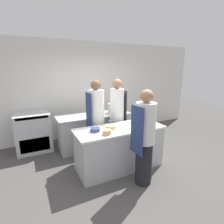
{
  "coord_description": "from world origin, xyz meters",
  "views": [
    {
      "loc": [
        -1.64,
        -2.91,
        2.06
      ],
      "look_at": [
        0.0,
        0.35,
        1.13
      ],
      "focal_mm": 28.0,
      "sensor_mm": 36.0,
      "label": 1
    }
  ],
  "objects_px": {
    "bottle_olive_oil": "(152,122)",
    "bottle_wine": "(139,124)",
    "bowl_wooden_salad": "(111,127)",
    "bottle_vinegar": "(136,115)",
    "bowl_ceramic_blue": "(149,121)",
    "cup": "(110,123)",
    "bowl_prep_small": "(107,132)",
    "oven_range": "(33,132)",
    "chef_at_prep_near": "(145,139)",
    "chef_at_stove": "(117,117)",
    "bottle_cooking_oil": "(133,119)",
    "stockpot": "(113,108)",
    "bowl_mixing_large": "(95,130)",
    "chef_at_pass_far": "(96,120)"
  },
  "relations": [
    {
      "from": "bottle_olive_oil",
      "to": "bottle_wine",
      "type": "height_order",
      "value": "bottle_wine"
    },
    {
      "from": "chef_at_prep_near",
      "to": "bowl_mixing_large",
      "type": "bearing_deg",
      "value": 40.87
    },
    {
      "from": "bottle_wine",
      "to": "bowl_ceramic_blue",
      "type": "bearing_deg",
      "value": 25.54
    },
    {
      "from": "chef_at_stove",
      "to": "bowl_mixing_large",
      "type": "height_order",
      "value": "chef_at_stove"
    },
    {
      "from": "bowl_mixing_large",
      "to": "bowl_prep_small",
      "type": "bearing_deg",
      "value": -60.08
    },
    {
      "from": "chef_at_prep_near",
      "to": "bottle_cooking_oil",
      "type": "bearing_deg",
      "value": -22.21
    },
    {
      "from": "bottle_olive_oil",
      "to": "bottle_cooking_oil",
      "type": "height_order",
      "value": "bottle_cooking_oil"
    },
    {
      "from": "bottle_cooking_oil",
      "to": "bowl_ceramic_blue",
      "type": "distance_m",
      "value": 0.35
    },
    {
      "from": "bottle_olive_oil",
      "to": "stockpot",
      "type": "distance_m",
      "value": 1.37
    },
    {
      "from": "bottle_cooking_oil",
      "to": "bowl_ceramic_blue",
      "type": "relative_size",
      "value": 1.26
    },
    {
      "from": "bottle_cooking_oil",
      "to": "bowl_ceramic_blue",
      "type": "xyz_separation_m",
      "value": [
        0.31,
        -0.14,
        -0.05
      ]
    },
    {
      "from": "bowl_mixing_large",
      "to": "cup",
      "type": "relative_size",
      "value": 1.99
    },
    {
      "from": "chef_at_stove",
      "to": "bottle_cooking_oil",
      "type": "relative_size",
      "value": 8.31
    },
    {
      "from": "bottle_olive_oil",
      "to": "bowl_ceramic_blue",
      "type": "distance_m",
      "value": 0.23
    },
    {
      "from": "cup",
      "to": "stockpot",
      "type": "distance_m",
      "value": 1.02
    },
    {
      "from": "chef_at_pass_far",
      "to": "bottle_cooking_oil",
      "type": "relative_size",
      "value": 8.3
    },
    {
      "from": "bottle_wine",
      "to": "bowl_mixing_large",
      "type": "bearing_deg",
      "value": 164.44
    },
    {
      "from": "bowl_mixing_large",
      "to": "bowl_wooden_salad",
      "type": "distance_m",
      "value": 0.34
    },
    {
      "from": "bottle_olive_oil",
      "to": "bowl_ceramic_blue",
      "type": "height_order",
      "value": "bottle_olive_oil"
    },
    {
      "from": "bottle_vinegar",
      "to": "bowl_prep_small",
      "type": "height_order",
      "value": "bottle_vinegar"
    },
    {
      "from": "chef_at_prep_near",
      "to": "bottle_wine",
      "type": "xyz_separation_m",
      "value": [
        0.19,
        0.45,
        0.11
      ]
    },
    {
      "from": "chef_at_prep_near",
      "to": "stockpot",
      "type": "bearing_deg",
      "value": -11.8
    },
    {
      "from": "bowl_mixing_large",
      "to": "bottle_vinegar",
      "type": "bearing_deg",
      "value": 12.99
    },
    {
      "from": "bottle_olive_oil",
      "to": "bowl_wooden_salad",
      "type": "height_order",
      "value": "bottle_olive_oil"
    },
    {
      "from": "chef_at_pass_far",
      "to": "stockpot",
      "type": "bearing_deg",
      "value": -52.4
    },
    {
      "from": "bottle_vinegar",
      "to": "cup",
      "type": "distance_m",
      "value": 0.67
    },
    {
      "from": "bowl_mixing_large",
      "to": "chef_at_stove",
      "type": "bearing_deg",
      "value": 36.52
    },
    {
      "from": "bottle_cooking_oil",
      "to": "chef_at_pass_far",
      "type": "bearing_deg",
      "value": 144.55
    },
    {
      "from": "bottle_olive_oil",
      "to": "bowl_wooden_salad",
      "type": "relative_size",
      "value": 0.95
    },
    {
      "from": "bowl_wooden_salad",
      "to": "cup",
      "type": "bearing_deg",
      "value": 66.72
    },
    {
      "from": "bottle_wine",
      "to": "bowl_ceramic_blue",
      "type": "distance_m",
      "value": 0.45
    },
    {
      "from": "chef_at_stove",
      "to": "chef_at_pass_far",
      "type": "bearing_deg",
      "value": -95.21
    },
    {
      "from": "bottle_olive_oil",
      "to": "bowl_prep_small",
      "type": "height_order",
      "value": "bottle_olive_oil"
    },
    {
      "from": "cup",
      "to": "bowl_prep_small",
      "type": "bearing_deg",
      "value": -122.48
    },
    {
      "from": "bowl_ceramic_blue",
      "to": "stockpot",
      "type": "bearing_deg",
      "value": 104.72
    },
    {
      "from": "bottle_vinegar",
      "to": "stockpot",
      "type": "height_order",
      "value": "bottle_vinegar"
    },
    {
      "from": "bottle_cooking_oil",
      "to": "oven_range",
      "type": "bearing_deg",
      "value": 141.23
    },
    {
      "from": "bottle_vinegar",
      "to": "bowl_mixing_large",
      "type": "distance_m",
      "value": 1.12
    },
    {
      "from": "bowl_wooden_salad",
      "to": "stockpot",
      "type": "xyz_separation_m",
      "value": [
        0.59,
        1.09,
        0.09
      ]
    },
    {
      "from": "bottle_wine",
      "to": "bowl_wooden_salad",
      "type": "distance_m",
      "value": 0.56
    },
    {
      "from": "bowl_wooden_salad",
      "to": "bottle_vinegar",
      "type": "bearing_deg",
      "value": 17.19
    },
    {
      "from": "bottle_vinegar",
      "to": "bowl_prep_small",
      "type": "relative_size",
      "value": 1.87
    },
    {
      "from": "chef_at_stove",
      "to": "bottle_olive_oil",
      "type": "relative_size",
      "value": 8.41
    },
    {
      "from": "oven_range",
      "to": "bottle_vinegar",
      "type": "height_order",
      "value": "bottle_vinegar"
    },
    {
      "from": "oven_range",
      "to": "chef_at_pass_far",
      "type": "distance_m",
      "value": 1.75
    },
    {
      "from": "bottle_vinegar",
      "to": "bottle_olive_oil",
      "type": "bearing_deg",
      "value": -82.87
    },
    {
      "from": "oven_range",
      "to": "chef_at_prep_near",
      "type": "distance_m",
      "value": 2.92
    },
    {
      "from": "chef_at_prep_near",
      "to": "cup",
      "type": "relative_size",
      "value": 17.94
    },
    {
      "from": "bottle_vinegar",
      "to": "bottle_wine",
      "type": "bearing_deg",
      "value": -117.38
    },
    {
      "from": "bottle_cooking_oil",
      "to": "stockpot",
      "type": "relative_size",
      "value": 0.84
    }
  ]
}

